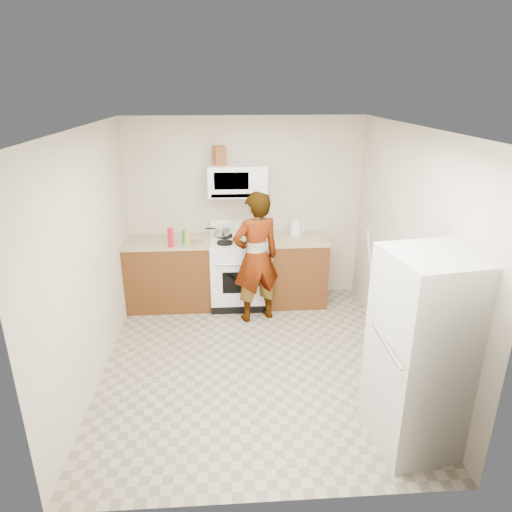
{
  "coord_description": "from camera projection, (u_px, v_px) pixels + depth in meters",
  "views": [
    {
      "loc": [
        -0.26,
        -4.28,
        2.86
      ],
      "look_at": [
        0.07,
        0.55,
        1.04
      ],
      "focal_mm": 32.0,
      "sensor_mm": 36.0,
      "label": 1
    }
  ],
  "objects": [
    {
      "name": "gas_range",
      "position": [
        239.0,
        270.0,
        6.23
      ],
      "size": [
        0.76,
        0.65,
        1.13
      ],
      "color": "white",
      "rests_on": "floor"
    },
    {
      "name": "bottle_spray",
      "position": [
        171.0,
        237.0,
        5.75
      ],
      "size": [
        0.08,
        0.08,
        0.24
      ],
      "primitive_type": "cylinder",
      "rotation": [
        0.0,
        0.0,
        0.18
      ],
      "color": "red",
      "rests_on": "counter_left"
    },
    {
      "name": "fridge",
      "position": [
        424.0,
        353.0,
        3.65
      ],
      "size": [
        0.8,
        0.8,
        1.7
      ],
      "primitive_type": "cube",
      "rotation": [
        0.0,
        0.0,
        0.15
      ],
      "color": "silver",
      "rests_on": "floor"
    },
    {
      "name": "cabinet_left",
      "position": [
        170.0,
        274.0,
        6.19
      ],
      "size": [
        1.12,
        0.62,
        0.9
      ],
      "primitive_type": "cube",
      "color": "#5B2F15",
      "rests_on": "floor"
    },
    {
      "name": "jug",
      "position": [
        219.0,
        156.0,
        5.79
      ],
      "size": [
        0.18,
        0.18,
        0.24
      ],
      "primitive_type": "cube",
      "rotation": [
        0.0,
        0.0,
        0.38
      ],
      "color": "brown",
      "rests_on": "microwave"
    },
    {
      "name": "right_wall",
      "position": [
        407.0,
        252.0,
        4.68
      ],
      "size": [
        0.02,
        3.6,
        2.5
      ],
      "primitive_type": "cube",
      "color": "beige",
      "rests_on": "floor"
    },
    {
      "name": "bottle_hot_sauce",
      "position": [
        187.0,
        238.0,
        5.85
      ],
      "size": [
        0.07,
        0.07,
        0.18
      ],
      "primitive_type": "cylinder",
      "rotation": [
        0.0,
        0.0,
        -0.12
      ],
      "color": "orange",
      "rests_on": "counter_left"
    },
    {
      "name": "person",
      "position": [
        256.0,
        258.0,
        5.68
      ],
      "size": [
        0.71,
        0.58,
        1.69
      ],
      "primitive_type": "imported",
      "rotation": [
        0.0,
        0.0,
        3.48
      ],
      "color": "tan",
      "rests_on": "floor"
    },
    {
      "name": "kettle",
      "position": [
        296.0,
        228.0,
        6.22
      ],
      "size": [
        0.18,
        0.18,
        0.18
      ],
      "primitive_type": "cylinder",
      "rotation": [
        0.0,
        0.0,
        -0.21
      ],
      "color": "white",
      "rests_on": "counter_right"
    },
    {
      "name": "microwave",
      "position": [
        237.0,
        180.0,
        5.92
      ],
      "size": [
        0.76,
        0.38,
        0.4
      ],
      "primitive_type": "cube",
      "color": "white",
      "rests_on": "back_wall"
    },
    {
      "name": "counter_right",
      "position": [
        296.0,
        239.0,
        6.13
      ],
      "size": [
        0.82,
        0.64,
        0.03
      ],
      "primitive_type": "cube",
      "color": "tan",
      "rests_on": "cabinet_right"
    },
    {
      "name": "cabinet_right",
      "position": [
        295.0,
        271.0,
        6.3
      ],
      "size": [
        0.8,
        0.62,
        0.9
      ],
      "primitive_type": "cube",
      "color": "#5B2F15",
      "rests_on": "floor"
    },
    {
      "name": "floor",
      "position": [
        253.0,
        362.0,
        5.02
      ],
      "size": [
        3.6,
        3.6,
        0.0
      ],
      "primitive_type": "plane",
      "color": "gray",
      "rests_on": "ground"
    },
    {
      "name": "broom",
      "position": [
        371.0,
        277.0,
        5.64
      ],
      "size": [
        0.26,
        0.14,
        1.25
      ],
      "primitive_type": "cylinder",
      "rotation": [
        0.14,
        -0.14,
        -0.37
      ],
      "color": "silver",
      "rests_on": "floor"
    },
    {
      "name": "tray",
      "position": [
        249.0,
        240.0,
        6.0
      ],
      "size": [
        0.25,
        0.16,
        0.05
      ],
      "primitive_type": "cube",
      "rotation": [
        0.0,
        0.0,
        0.0
      ],
      "color": "white",
      "rests_on": "gas_range"
    },
    {
      "name": "back_wall",
      "position": [
        245.0,
        210.0,
        6.25
      ],
      "size": [
        3.2,
        0.02,
        2.5
      ],
      "primitive_type": "cube",
      "color": "beige",
      "rests_on": "floor"
    },
    {
      "name": "pot_lid",
      "position": [
        195.0,
        241.0,
        5.96
      ],
      "size": [
        0.25,
        0.25,
        0.01
      ],
      "primitive_type": "cylinder",
      "rotation": [
        0.0,
        0.0,
        -0.05
      ],
      "color": "silver",
      "rests_on": "counter_left"
    },
    {
      "name": "counter_left",
      "position": [
        167.0,
        242.0,
        6.02
      ],
      "size": [
        1.14,
        0.64,
        0.03
      ],
      "primitive_type": "cube",
      "color": "tan",
      "rests_on": "cabinet_left"
    },
    {
      "name": "saucepan",
      "position": [
        222.0,
        231.0,
        6.16
      ],
      "size": [
        0.24,
        0.24,
        0.11
      ],
      "primitive_type": "cylinder",
      "rotation": [
        0.0,
        0.0,
        0.14
      ],
      "color": "silver",
      "rests_on": "gas_range"
    },
    {
      "name": "bottle_green_cap",
      "position": [
        184.0,
        237.0,
        5.84
      ],
      "size": [
        0.07,
        0.07,
        0.19
      ],
      "primitive_type": "cylinder",
      "rotation": [
        0.0,
        0.0,
        0.2
      ],
      "color": "#167E34",
      "rests_on": "counter_left"
    }
  ]
}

